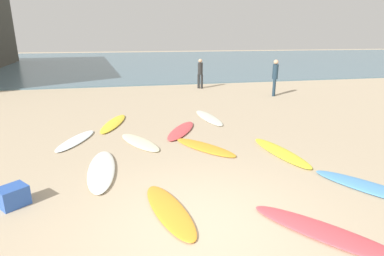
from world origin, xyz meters
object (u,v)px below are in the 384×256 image
Objects in this scene: surfboard_5 at (372,188)px; surfboard_6 at (209,118)px; surfboard_4 at (140,142)px; beach_cooler at (13,196)px; surfboard_9 at (169,210)px; surfboard_3 at (76,140)px; surfboard_1 at (205,147)px; surfboard_0 at (281,152)px; surfboard_8 at (113,123)px; surfboard_10 at (327,233)px; beachgoer_mid at (200,72)px; surfboard_7 at (102,170)px; beachgoer_near at (275,76)px; surfboard_2 at (181,130)px.

surfboard_6 is at bearing -105.91° from surfboard_5.
beach_cooler reaches higher than surfboard_4.
surfboard_6 is at bearing -124.13° from surfboard_9.
surfboard_3 reaches higher than surfboard_6.
surfboard_1 is 0.91× the size of surfboard_5.
surfboard_6 is 6.41m from surfboard_9.
surfboard_1 is 4.54× the size of beach_cooler.
surfboard_0 is 1.20× the size of surfboard_4.
beach_cooler is (-1.63, -5.08, 0.14)m from surfboard_8.
surfboard_1 is 3.89m from surfboard_8.
surfboard_9 is 2.57m from surfboard_10.
beachgoer_mid reaches higher than surfboard_5.
surfboard_4 is 1.14× the size of beachgoer_mid.
surfboard_9 is at bearing -117.13° from surfboard_6.
surfboard_3 is 0.82× the size of surfboard_8.
surfboard_3 and surfboard_9 have the same top height.
beachgoer_mid is (5.81, 8.40, 0.91)m from surfboard_3.
surfboard_7 is at bearing -77.29° from surfboard_8.
surfboard_9 is (-4.08, 0.08, -0.00)m from surfboard_5.
surfboard_6 is at bearing -132.77° from surfboard_7.
surfboard_8 and surfboard_10 have the same top height.
surfboard_8 is (-3.45, -0.06, 0.01)m from surfboard_6.
beachgoer_near reaches higher than surfboard_0.
surfboard_8 is at bearing 175.78° from surfboard_2.
beachgoer_mid reaches higher than surfboard_1.
surfboard_1 is 1.05× the size of surfboard_3.
surfboard_3 is at bearing -43.10° from surfboard_4.
beachgoer_mid is at bearing -137.21° from surfboard_1.
surfboard_6 is (0.95, 3.03, 0.00)m from surfboard_1.
beachgoer_near is (2.74, 9.68, 0.99)m from surfboard_5.
surfboard_6 is (2.67, 2.24, -0.00)m from surfboard_4.
surfboard_5 is at bearing -29.09° from surfboard_2.
surfboard_9 reaches higher than surfboard_6.
surfboard_3 is at bearing -76.20° from surfboard_9.
beachgoer_mid reaches higher than surfboard_0.
surfboard_0 is 6.11m from beach_cooler.
beach_cooler is at bearing 24.42° from surfboard_4.
surfboard_0 is at bearing 129.90° from surfboard_4.
surfboard_8 is at bearing -92.93° from surfboard_7.
surfboard_10 is at bearing 137.78° from surfboard_7.
surfboard_7 is at bearing -14.49° from surfboard_1.
surfboard_0 reaches higher than surfboard_10.
surfboard_0 is 5.79m from surfboard_3.
beachgoer_near is (7.14, 5.88, 0.99)m from surfboard_4.
beachgoer_mid reaches higher than surfboard_2.
surfboard_2 is at bearing -132.42° from surfboard_7.
surfboard_5 reaches higher than surfboard_4.
surfboard_5 is at bearing 130.03° from beachgoer_mid.
surfboard_2 is 1.26× the size of beachgoer_mid.
beach_cooler is at bearing -7.08° from surfboard_1.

